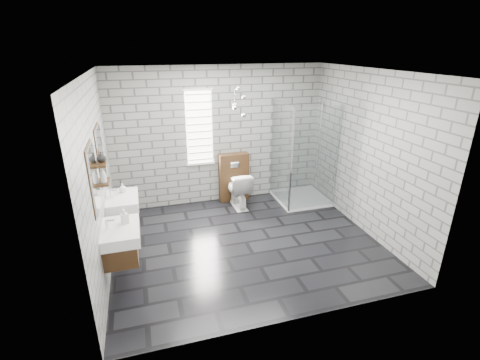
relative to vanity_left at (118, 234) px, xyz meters
name	(u,v)px	position (x,y,z in m)	size (l,w,h in m)	color
floor	(246,243)	(1.91, 0.51, -0.77)	(4.20, 3.60, 0.02)	black
ceiling	(248,71)	(1.91, 0.51, 1.95)	(4.20, 3.60, 0.02)	white
wall_back	(219,136)	(1.91, 2.32, 0.59)	(4.20, 0.02, 2.70)	gray
wall_front	(299,219)	(1.91, -1.30, 0.59)	(4.20, 0.02, 2.70)	gray
wall_left	(98,179)	(-0.20, 0.51, 0.59)	(0.02, 3.60, 2.70)	gray
wall_right	(368,153)	(4.02, 0.51, 0.59)	(0.02, 3.60, 2.70)	gray
vanity_left	(118,234)	(0.00, 0.00, 0.00)	(0.47, 0.70, 1.57)	#452B15
vanity_right	(120,202)	(0.00, 1.01, 0.00)	(0.47, 0.70, 1.57)	#452B15
shelf_lower	(104,182)	(-0.12, 0.46, 0.56)	(0.14, 0.30, 0.03)	#452B15
shelf_upper	(101,164)	(-0.12, 0.46, 0.82)	(0.14, 0.30, 0.03)	#452B15
window	(199,128)	(1.51, 2.29, 0.79)	(0.56, 0.05, 1.48)	white
cistern_panel	(234,177)	(2.16, 2.21, -0.26)	(0.60, 0.20, 1.00)	#452B15
flush_plate	(235,165)	(2.16, 2.10, 0.04)	(0.18, 0.01, 0.12)	silver
shower_enclosure	(300,180)	(3.41, 1.69, -0.25)	(1.00, 1.00, 2.03)	white
pendant_cluster	(239,102)	(2.18, 1.88, 1.32)	(0.28, 0.21, 0.91)	silver
toilet	(238,189)	(2.16, 1.88, -0.39)	(0.41, 0.72, 0.73)	white
soap_bottle_a	(125,216)	(0.10, 0.10, 0.19)	(0.09, 0.09, 0.20)	#B2B2B2
soap_bottle_b	(123,188)	(0.05, 1.18, 0.17)	(0.11, 0.11, 0.15)	#B2B2B2
soap_bottle_c	(103,175)	(-0.11, 0.40, 0.68)	(0.08, 0.08, 0.20)	#B2B2B2
vase	(101,157)	(-0.11, 0.49, 0.90)	(0.12, 0.12, 0.13)	#B2B2B2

